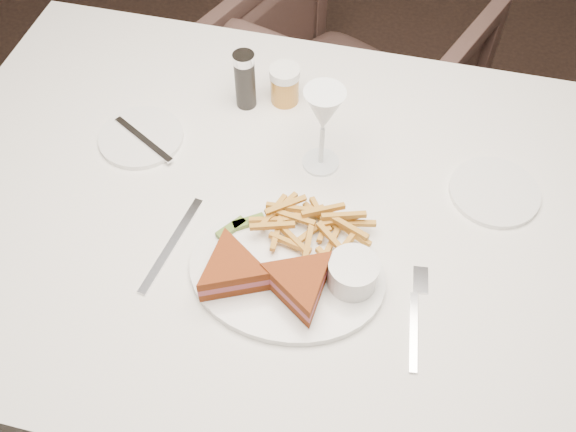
{
  "coord_description": "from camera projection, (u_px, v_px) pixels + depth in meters",
  "views": [
    {
      "loc": [
        -0.15,
        -0.41,
        1.64
      ],
      "look_at": [
        -0.33,
        0.19,
        0.8
      ],
      "focal_mm": 40.0,
      "sensor_mm": 36.0,
      "label": 1
    }
  ],
  "objects": [
    {
      "name": "table",
      "position": [
        294.0,
        313.0,
        1.42
      ],
      "size": [
        1.42,
        0.98,
        0.75
      ],
      "primitive_type": "cube",
      "rotation": [
        0.0,
        0.0,
        0.04
      ],
      "color": "white",
      "rests_on": "ground"
    },
    {
      "name": "chair_far",
      "position": [
        348.0,
        82.0,
        1.94
      ],
      "size": [
        0.81,
        0.79,
        0.67
      ],
      "primitive_type": "imported",
      "rotation": [
        0.0,
        0.0,
        2.8
      ],
      "color": "#49322D",
      "rests_on": "ground"
    },
    {
      "name": "table_setting",
      "position": [
        295.0,
        219.0,
        1.07
      ],
      "size": [
        0.82,
        0.63,
        0.18
      ],
      "color": "white",
      "rests_on": "table"
    }
  ]
}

